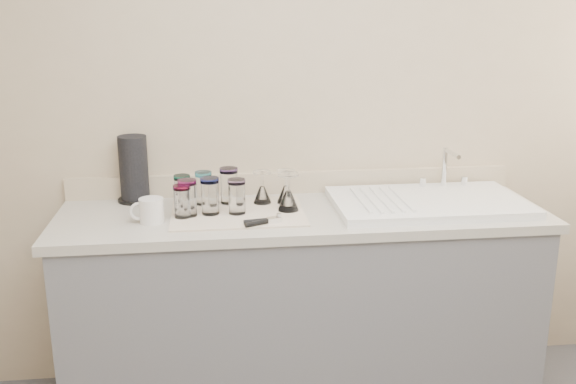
{
  "coord_description": "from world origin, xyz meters",
  "views": [
    {
      "loc": [
        -0.38,
        -1.37,
        1.72
      ],
      "look_at": [
        -0.07,
        1.15,
        1.0
      ],
      "focal_mm": 40.0,
      "sensor_mm": 36.0,
      "label": 1
    }
  ],
  "objects": [
    {
      "name": "tumbler_extra",
      "position": [
        -0.5,
        1.15,
        0.98
      ],
      "size": [
        0.07,
        0.07,
        0.13
      ],
      "color": "white",
      "rests_on": "dish_towel"
    },
    {
      "name": "tumbler_magenta",
      "position": [
        -0.48,
        1.17,
        0.98
      ],
      "size": [
        0.08,
        0.08,
        0.15
      ],
      "color": "white",
      "rests_on": "dish_towel"
    },
    {
      "name": "sink_unit",
      "position": [
        0.55,
        1.2,
        0.92
      ],
      "size": [
        0.82,
        0.5,
        0.22
      ],
      "color": "white",
      "rests_on": "counter_unit"
    },
    {
      "name": "goblet_back_right",
      "position": [
        -0.06,
        1.3,
        0.96
      ],
      "size": [
        0.08,
        0.08,
        0.15
      ],
      "color": "white",
      "rests_on": "dish_towel"
    },
    {
      "name": "white_mug",
      "position": [
        -0.62,
        1.12,
        0.95
      ],
      "size": [
        0.14,
        0.11,
        0.1
      ],
      "color": "silver",
      "rests_on": "counter_unit"
    },
    {
      "name": "goblet_front_right",
      "position": [
        -0.06,
        1.19,
        0.96
      ],
      "size": [
        0.09,
        0.09,
        0.16
      ],
      "color": "white",
      "rests_on": "dish_towel"
    },
    {
      "name": "tumbler_teal",
      "position": [
        -0.5,
        1.3,
        0.98
      ],
      "size": [
        0.07,
        0.07,
        0.14
      ],
      "color": "white",
      "rests_on": "dish_towel"
    },
    {
      "name": "tumbler_purple",
      "position": [
        -0.3,
        1.33,
        0.99
      ],
      "size": [
        0.08,
        0.08,
        0.16
      ],
      "color": "white",
      "rests_on": "dish_towel"
    },
    {
      "name": "tumbler_cyan",
      "position": [
        -0.41,
        1.33,
        0.98
      ],
      "size": [
        0.07,
        0.07,
        0.14
      ],
      "color": "white",
      "rests_on": "dish_towel"
    },
    {
      "name": "goblet_back_left",
      "position": [
        -0.16,
        1.31,
        0.96
      ],
      "size": [
        0.08,
        0.08,
        0.14
      ],
      "color": "white",
      "rests_on": "dish_towel"
    },
    {
      "name": "tumbler_blue",
      "position": [
        -0.39,
        1.18,
        0.99
      ],
      "size": [
        0.08,
        0.08,
        0.15
      ],
      "color": "white",
      "rests_on": "dish_towel"
    },
    {
      "name": "room_envelope",
      "position": [
        0.0,
        0.0,
        1.56
      ],
      "size": [
        3.54,
        3.5,
        2.52
      ],
      "color": "#4E4E53",
      "rests_on": "ground"
    },
    {
      "name": "tumbler_lavender",
      "position": [
        -0.28,
        1.18,
        0.98
      ],
      "size": [
        0.07,
        0.07,
        0.15
      ],
      "color": "white",
      "rests_on": "dish_towel"
    },
    {
      "name": "counter_unit",
      "position": [
        0.0,
        1.2,
        0.45
      ],
      "size": [
        2.06,
        0.62,
        0.9
      ],
      "color": "#5E5E62",
      "rests_on": "ground"
    },
    {
      "name": "can_opener",
      "position": [
        -0.18,
        1.03,
        0.92
      ],
      "size": [
        0.16,
        0.09,
        0.02
      ],
      "color": "silver",
      "rests_on": "dish_towel"
    },
    {
      "name": "paper_towel_roll",
      "position": [
        -0.72,
        1.44,
        1.04
      ],
      "size": [
        0.16,
        0.16,
        0.29
      ],
      "color": "black",
      "rests_on": "counter_unit"
    },
    {
      "name": "dish_towel",
      "position": [
        -0.27,
        1.2,
        0.9
      ],
      "size": [
        0.55,
        0.42,
        0.01
      ],
      "primitive_type": "cube",
      "color": "silver",
      "rests_on": "counter_unit"
    }
  ]
}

